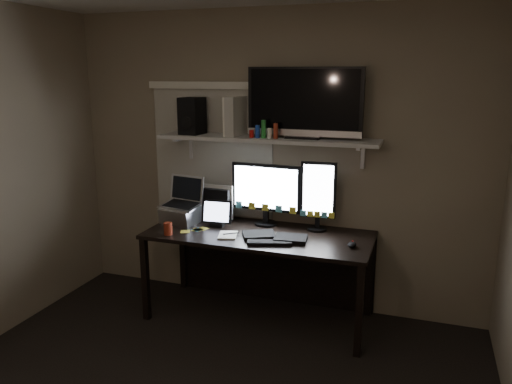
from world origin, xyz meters
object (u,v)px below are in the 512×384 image
at_px(monitor_landscape, 266,194).
at_px(laptop, 181,201).
at_px(mouse, 352,245).
at_px(game_console, 235,116).
at_px(monitor_portrait, 318,196).
at_px(tablet, 217,213).
at_px(keyboard, 275,237).
at_px(cup, 168,229).
at_px(tv, 305,103).
at_px(desk, 263,249).
at_px(speaker, 192,116).

bearing_deg(monitor_landscape, laptop, -161.72).
xyz_separation_m(monitor_landscape, mouse, (0.77, -0.33, -0.25)).
bearing_deg(game_console, monitor_portrait, 9.20).
relative_size(laptop, game_console, 1.22).
relative_size(monitor_portrait, mouse, 5.71).
bearing_deg(monitor_portrait, monitor_landscape, 176.76).
bearing_deg(tablet, monitor_landscape, 22.61).
bearing_deg(monitor_landscape, keyboard, -58.28).
bearing_deg(cup, keyboard, 11.89).
height_order(mouse, tv, tv).
bearing_deg(monitor_portrait, keyboard, -131.10).
height_order(laptop, cup, laptop).
distance_m(mouse, laptop, 1.49).
bearing_deg(tablet, mouse, -10.80).
height_order(desk, monitor_portrait, monitor_portrait).
bearing_deg(tablet, laptop, 176.74).
xyz_separation_m(keyboard, game_console, (-0.44, 0.31, 0.89)).
bearing_deg(cup, mouse, 7.34).
relative_size(desk, monitor_portrait, 3.14).
bearing_deg(laptop, tablet, 10.31).
relative_size(cup, tv, 0.11).
height_order(desk, cup, cup).
bearing_deg(desk, cup, -149.85).
relative_size(cup, game_console, 0.32).
bearing_deg(speaker, tv, 6.31).
bearing_deg(tv, speaker, -177.24).
relative_size(mouse, speaker, 0.33).
bearing_deg(monitor_landscape, monitor_portrait, 2.58).
height_order(desk, tablet, tablet).
relative_size(keyboard, tv, 0.56).
xyz_separation_m(desk, mouse, (0.76, -0.21, 0.19)).
height_order(cup, game_console, game_console).
bearing_deg(tv, laptop, -170.45).
xyz_separation_m(cup, speaker, (0.02, 0.45, 0.85)).
xyz_separation_m(tv, speaker, (-0.95, -0.04, -0.12)).
distance_m(monitor_landscape, tablet, 0.44).
xyz_separation_m(keyboard, mouse, (0.60, 0.01, 0.00)).
bearing_deg(game_console, laptop, -152.29).
xyz_separation_m(monitor_landscape, speaker, (-0.63, -0.06, 0.64)).
bearing_deg(keyboard, speaker, 144.19).
height_order(game_console, speaker, game_console).
distance_m(cup, speaker, 0.97).
bearing_deg(tv, game_console, -179.09).
xyz_separation_m(keyboard, cup, (-0.83, -0.18, 0.03)).
height_order(desk, speaker, speaker).
xyz_separation_m(mouse, tv, (-0.46, 0.31, 1.01)).
height_order(monitor_portrait, game_console, game_console).
bearing_deg(desk, mouse, -15.24).
distance_m(desk, tablet, 0.49).
height_order(monitor_portrait, keyboard, monitor_portrait).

